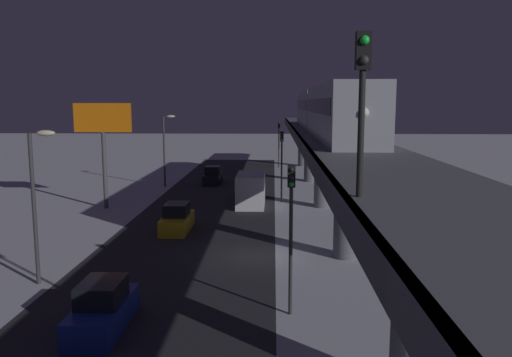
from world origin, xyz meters
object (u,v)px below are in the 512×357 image
Objects in this scene: sedan_blue at (103,309)px; traffic_light_far at (279,137)px; sedan_black at (213,177)px; traffic_light_mid at (282,156)px; commercial_billboard at (103,128)px; subway_train at (325,109)px; rail_signal at (362,86)px; traffic_light_near at (291,218)px; sedan_yellow at (177,220)px; box_truck at (251,189)px.

traffic_light_far reaches higher than sedan_blue.
traffic_light_mid is (-7.50, 10.37, 3.41)m from sedan_black.
subway_train is at bearing 179.69° from commercial_billboard.
traffic_light_far is at bearing -90.00° from traffic_light_mid.
rail_signal is 0.62× the size of traffic_light_near.
sedan_yellow is 0.69× the size of traffic_light_mid.
box_truck is at bearing -168.72° from commercial_billboard.
traffic_light_near is (-7.50, 14.15, 3.40)m from sedan_yellow.
sedan_blue is (10.96, 23.30, -7.60)m from subway_train.
subway_train is 4.98× the size of box_truck.
sedan_yellow is at bearing 90.00° from sedan_black.
rail_signal is (2.07, 29.84, 0.95)m from subway_train.
rail_signal is 13.96m from sedan_blue.
sedan_black is 0.94× the size of sedan_blue.
subway_train reaches higher than box_truck.
subway_train is 9.70m from box_truck.
sedan_black is (10.96, -13.82, -7.61)m from subway_train.
box_truck is 24.52m from traffic_light_near.
sedan_blue is (-0.00, 37.12, 0.01)m from sedan_black.
sedan_blue is at bearing 12.45° from traffic_light_near.
sedan_blue is 0.50× the size of commercial_billboard.
box_truck is 26.28m from traffic_light_far.
sedan_black is at bearing 63.00° from traffic_light_far.
traffic_light_mid is (0.00, -25.09, 0.00)m from traffic_light_near.
commercial_billboard reaches higher than sedan_black.
rail_signal is 45.37m from sedan_black.
traffic_light_mid is (-7.50, -10.94, 3.40)m from sedan_yellow.
sedan_yellow is 12.27m from commercial_billboard.
box_truck is at bearing 18.28° from traffic_light_mid.
traffic_light_near is at bearing 101.94° from sedan_black.
traffic_light_near is at bearing 124.64° from commercial_billboard.
commercial_billboard reaches higher than sedan_blue.
sedan_blue is at bearing 64.81° from subway_train.
traffic_light_mid is at bearing -87.60° from rail_signal.
sedan_blue is at bearing 90.00° from sedan_black.
sedan_yellow is 16.38m from traffic_light_near.
traffic_light_mid is at bearing -167.43° from commercial_billboard.
sedan_black is 37.12m from sedan_blue.
box_truck is 13.71m from commercial_billboard.
sedan_blue is 25.31m from commercial_billboard.
traffic_light_near and traffic_light_far have the same top height.
sedan_blue is 0.70× the size of traffic_light_far.
rail_signal reaches higher than sedan_black.
sedan_yellow is at bearing 134.75° from commercial_billboard.
sedan_blue is 0.60× the size of box_truck.
traffic_light_mid is at bearing -124.43° from sedan_yellow.
subway_train is at bearing -145.65° from sedan_yellow.
traffic_light_near is (-2.70, 24.20, 2.85)m from box_truck.
subway_train is 22.32m from traffic_light_near.
sedan_black is at bearing -90.00° from sedan_blue.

